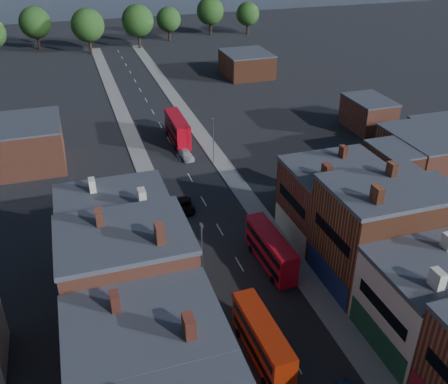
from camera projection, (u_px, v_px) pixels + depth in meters
pavement_west at (158, 201)px, 74.16m from camera, size 3.00×200.00×0.12m
pavement_east at (240, 188)px, 77.65m from camera, size 3.00×200.00×0.12m
lamp_post_2 at (202, 250)px, 55.65m from camera, size 0.25×0.70×8.12m
lamp_post_3 at (213, 138)px, 83.32m from camera, size 0.25×0.70×8.12m
bus_0 at (262, 339)px, 47.19m from camera, size 2.82×10.10×4.33m
bus_1 at (271, 249)px, 59.73m from camera, size 2.88×10.32×4.42m
bus_2 at (177, 129)px, 92.26m from camera, size 2.96×11.26×4.85m
car_2 at (186, 205)px, 71.98m from camera, size 2.40×4.78×1.30m
car_3 at (186, 155)px, 86.98m from camera, size 2.23×4.80×1.36m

